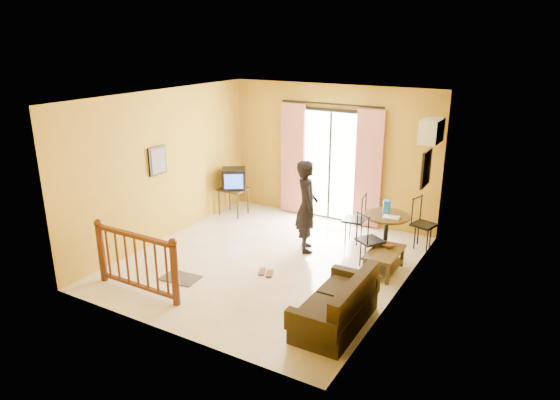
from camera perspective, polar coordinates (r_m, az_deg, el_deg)
The scene contains 19 objects.
ground at distance 8.67m, azimuth -1.31°, elevation -7.01°, with size 5.00×5.00×0.00m, color beige.
room_shell at distance 8.08m, azimuth -1.40°, elevation 3.97°, with size 5.00×5.00×5.00m.
balcony_door at distance 10.30m, azimuth 5.71°, elevation 4.07°, with size 2.25×0.14×2.46m.
tv_table at distance 10.76m, azimuth -5.36°, elevation 0.95°, with size 0.58×0.49×0.58m.
television at distance 10.65m, azimuth -5.28°, elevation 2.44°, with size 0.65×0.63×0.44m.
picture_left at distance 9.30m, azimuth -13.83°, elevation 4.37°, with size 0.05×0.42×0.52m.
dining_table at distance 9.08m, azimuth 12.07°, elevation -2.54°, with size 0.81×0.81×0.68m.
water_jug at distance 9.03m, azimuth 12.10°, elevation -0.82°, with size 0.14×0.14×0.25m, color blue.
serving_tray at distance 8.91m, azimuth 12.59°, elevation -1.92°, with size 0.28×0.18×0.02m, color beige.
dining_chairs at distance 9.23m, azimuth 11.47°, elevation -5.75°, with size 1.66×1.70×0.95m.
air_conditioner at distance 8.99m, azimuth 16.90°, elevation 7.57°, with size 0.31×0.60×0.40m.
botanical_print at distance 8.45m, azimuth 16.34°, elevation 3.48°, with size 0.05×0.50×0.60m.
coffee_table at distance 8.35m, azimuth 11.81°, elevation -6.52°, with size 0.48×0.86×0.38m.
bowl at distance 8.44m, azimuth 12.27°, elevation -5.08°, with size 0.20×0.20×0.06m, color #56331D.
sofa at distance 6.80m, azimuth 6.70°, elevation -12.13°, with size 0.72×1.53×0.73m.
standing_person at distance 8.82m, azimuth 3.08°, elevation -0.72°, with size 0.61×0.40×1.67m, color black.
stair_balustrade at distance 7.76m, azimuth -16.14°, elevation -6.36°, with size 1.63×0.13×1.04m.
doormat at distance 8.24m, azimuth -11.31°, elevation -8.72°, with size 0.60×0.40×0.02m, color #504740.
sandals at distance 8.24m, azimuth -1.64°, elevation -8.31°, with size 0.33×0.27×0.03m.
Camera 1 is at (4.09, -6.68, 3.71)m, focal length 32.00 mm.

